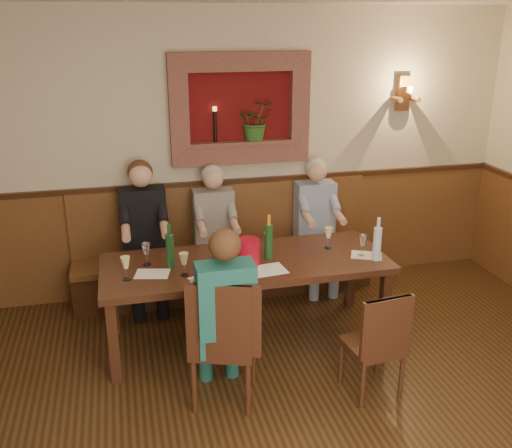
{
  "coord_description": "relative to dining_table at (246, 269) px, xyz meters",
  "views": [
    {
      "loc": [
        -0.96,
        -2.45,
        2.66
      ],
      "look_at": [
        0.1,
        1.9,
        1.05
      ],
      "focal_mm": 40.0,
      "sensor_mm": 36.0,
      "label": 1
    }
  ],
  "objects": [
    {
      "name": "wall_niche",
      "position": [
        0.24,
        1.09,
        1.13
      ],
      "size": [
        1.36,
        0.3,
        1.06
      ],
      "color": "#5A0C0D",
      "rests_on": "ground"
    },
    {
      "name": "wainscoting",
      "position": [
        0.0,
        -1.85,
        -0.09
      ],
      "size": [
        6.02,
        6.02,
        1.15
      ],
      "color": "brown",
      "rests_on": "ground"
    },
    {
      "name": "bench",
      "position": [
        0.0,
        0.94,
        -0.35
      ],
      "size": [
        3.0,
        0.45,
        1.11
      ],
      "color": "#381E0F",
      "rests_on": "ground"
    },
    {
      "name": "dining_table",
      "position": [
        0.0,
        0.0,
        0.0
      ],
      "size": [
        2.4,
        0.9,
        0.75
      ],
      "color": "black",
      "rests_on": "ground"
    },
    {
      "name": "spittoon_bucket",
      "position": [
        0.0,
        -0.08,
        0.18
      ],
      "size": [
        0.25,
        0.25,
        0.22
      ],
      "primitive_type": "cylinder",
      "rotation": [
        0.0,
        0.0,
        -0.38
      ],
      "color": "#B90B22",
      "rests_on": "dining_table"
    },
    {
      "name": "chair_near_right",
      "position": [
        0.75,
        -0.96,
        -0.43
      ],
      "size": [
        0.42,
        0.42,
        0.86
      ],
      "rotation": [
        0.0,
        0.0,
        0.11
      ],
      "color": "black",
      "rests_on": "ground"
    },
    {
      "name": "wine_bottle_green_b",
      "position": [
        -0.63,
        0.01,
        0.23
      ],
      "size": [
        0.08,
        0.08,
        0.38
      ],
      "rotation": [
        0.0,
        0.0,
        0.2
      ],
      "color": "#19471E",
      "rests_on": "dining_table"
    },
    {
      "name": "wine_bottle_green_a",
      "position": [
        0.2,
        0.01,
        0.23
      ],
      "size": [
        0.08,
        0.08,
        0.39
      ],
      "rotation": [
        0.0,
        0.0,
        0.12
      ],
      "color": "#19471E",
      "rests_on": "dining_table"
    },
    {
      "name": "wine_glass_7",
      "position": [
        -0.54,
        -0.18,
        0.17
      ],
      "size": [
        0.08,
        0.08,
        0.19
      ],
      "primitive_type": null,
      "color": "#F2E291",
      "rests_on": "dining_table"
    },
    {
      "name": "wine_glass_5",
      "position": [
        0.77,
        0.1,
        0.17
      ],
      "size": [
        0.08,
        0.08,
        0.19
      ],
      "primitive_type": null,
      "color": "#F2E291",
      "rests_on": "dining_table"
    },
    {
      "name": "tasting_sheet_a",
      "position": [
        -0.78,
        -0.09,
        0.08
      ],
      "size": [
        0.3,
        0.25,
        0.0
      ],
      "primitive_type": "cube",
      "rotation": [
        0.0,
        0.0,
        -0.24
      ],
      "color": "white",
      "rests_on": "dining_table"
    },
    {
      "name": "tasting_sheet_d",
      "position": [
        -0.33,
        -0.28,
        0.08
      ],
      "size": [
        0.39,
        0.34,
        0.0
      ],
      "primitive_type": "cube",
      "rotation": [
        0.0,
        0.0,
        0.4
      ],
      "color": "white",
      "rests_on": "dining_table"
    },
    {
      "name": "room_shell",
      "position": [
        0.0,
        -1.85,
        1.21
      ],
      "size": [
        6.04,
        6.04,
        2.82
      ],
      "color": "beige",
      "rests_on": "ground"
    },
    {
      "name": "wine_glass_3",
      "position": [
        -0.81,
        0.1,
        0.17
      ],
      "size": [
        0.08,
        0.08,
        0.19
      ],
      "primitive_type": null,
      "color": "white",
      "rests_on": "dining_table"
    },
    {
      "name": "person_bench_mid",
      "position": [
        -0.12,
        0.84,
        -0.12
      ],
      "size": [
        0.39,
        0.48,
        1.36
      ],
      "color": "#5D5855",
      "rests_on": "ground"
    },
    {
      "name": "wine_glass_4",
      "position": [
        0.99,
        -0.14,
        0.17
      ],
      "size": [
        0.08,
        0.08,
        0.19
      ],
      "primitive_type": null,
      "color": "white",
      "rests_on": "dining_table"
    },
    {
      "name": "tasting_sheet_b",
      "position": [
        0.11,
        -0.23,
        0.08
      ],
      "size": [
        0.34,
        0.26,
        0.0
      ],
      "primitive_type": "cube",
      "rotation": [
        0.0,
        0.0,
        0.11
      ],
      "color": "white",
      "rests_on": "dining_table"
    },
    {
      "name": "wall_sconce",
      "position": [
        1.9,
        1.08,
        1.27
      ],
      "size": [
        0.25,
        0.2,
        0.35
      ],
      "color": "brown",
      "rests_on": "ground"
    },
    {
      "name": "wine_glass_0",
      "position": [
        -0.23,
        -0.34,
        0.17
      ],
      "size": [
        0.08,
        0.08,
        0.19
      ],
      "primitive_type": null,
      "color": "#F2E291",
      "rests_on": "dining_table"
    },
    {
      "name": "wine_glass_6",
      "position": [
        0.22,
        0.11,
        0.17
      ],
      "size": [
        0.08,
        0.08,
        0.19
      ],
      "primitive_type": null,
      "color": "#F2E291",
      "rests_on": "dining_table"
    },
    {
      "name": "person_chair_front",
      "position": [
        -0.34,
        -0.78,
        -0.11
      ],
      "size": [
        0.4,
        0.49,
        1.38
      ],
      "color": "#1B5A60",
      "rests_on": "ground"
    },
    {
      "name": "tasting_sheet_c",
      "position": [
        1.03,
        -0.14,
        0.08
      ],
      "size": [
        0.31,
        0.27,
        0.0
      ],
      "primitive_type": "cube",
      "rotation": [
        0.0,
        0.0,
        -0.43
      ],
      "color": "white",
      "rests_on": "dining_table"
    },
    {
      "name": "person_bench_right",
      "position": [
        0.93,
        0.84,
        -0.11
      ],
      "size": [
        0.4,
        0.49,
        1.37
      ],
      "color": "navy",
      "rests_on": "ground"
    },
    {
      "name": "water_bottle",
      "position": [
        1.07,
        -0.25,
        0.23
      ],
      "size": [
        0.07,
        0.07,
        0.38
      ],
      "rotation": [
        0.0,
        0.0,
        0.01
      ],
      "color": "silver",
      "rests_on": "dining_table"
    },
    {
      "name": "chair_near_left",
      "position": [
        -0.34,
        -0.79,
        -0.38
      ],
      "size": [
        0.57,
        0.57,
        1.02
      ],
      "rotation": [
        0.0,
        0.0,
        -0.33
      ],
      "color": "black",
      "rests_on": "ground"
    },
    {
      "name": "wine_glass_1",
      "position": [
        -0.98,
        -0.14,
        0.17
      ],
      "size": [
        0.08,
        0.08,
        0.19
      ],
      "primitive_type": null,
      "color": "#F2E291",
      "rests_on": "dining_table"
    },
    {
      "name": "wine_glass_2",
      "position": [
        -0.25,
        0.07,
        0.17
      ],
      "size": [
        0.08,
        0.08,
        0.19
      ],
      "primitive_type": null,
      "color": "white",
      "rests_on": "dining_table"
    },
    {
      "name": "person_bench_left",
      "position": [
        -0.79,
        0.84,
        -0.08
      ],
      "size": [
        0.43,
        0.52,
        1.44
      ],
      "color": "black",
      "rests_on": "ground"
    }
  ]
}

